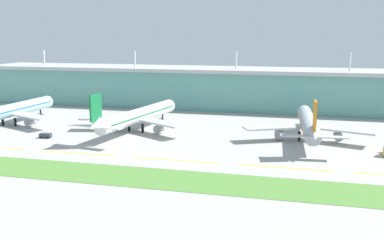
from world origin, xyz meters
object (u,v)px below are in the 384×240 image
object	(u,v)px
airliner_nearest	(10,111)
pushback_tug	(46,135)
airliner_far_middle	(308,124)
airliner_near_middle	(137,116)

from	to	relation	value
airliner_nearest	pushback_tug	bearing A→B (deg)	-33.33
airliner_nearest	airliner_far_middle	world-z (taller)	same
airliner_near_middle	airliner_far_middle	size ratio (longest dim) A/B	1.08
airliner_nearest	airliner_near_middle	distance (m)	58.90
airliner_nearest	airliner_far_middle	size ratio (longest dim) A/B	1.04
airliner_nearest	airliner_far_middle	bearing A→B (deg)	0.81
airliner_near_middle	airliner_far_middle	bearing A→B (deg)	0.34
airliner_nearest	airliner_near_middle	bearing A→B (deg)	1.35
pushback_tug	airliner_nearest	bearing A→B (deg)	146.67
airliner_near_middle	airliner_far_middle	distance (m)	68.10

